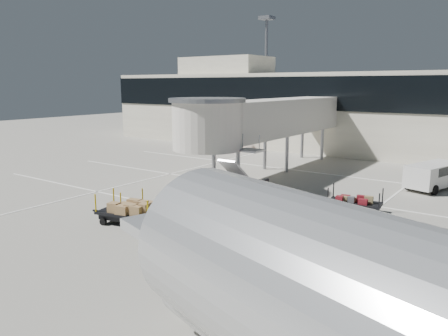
{
  "coord_description": "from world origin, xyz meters",
  "views": [
    {
      "loc": [
        12.64,
        -15.68,
        6.88
      ],
      "look_at": [
        -1.99,
        4.96,
        2.0
      ],
      "focal_mm": 35.0,
      "sensor_mm": 36.0,
      "label": 1
    }
  ],
  "objects": [
    {
      "name": "suitcase_cart",
      "position": [
        5.19,
        7.21,
        0.48
      ],
      "size": [
        3.49,
        1.75,
        1.34
      ],
      "rotation": [
        0.0,
        0.0,
        0.14
      ],
      "color": "black",
      "rests_on": "ground"
    },
    {
      "name": "box_cart_far",
      "position": [
        -2.73,
        -0.66,
        0.51
      ],
      "size": [
        3.71,
        1.98,
        1.42
      ],
      "rotation": [
        0.0,
        0.0,
        -0.18
      ],
      "color": "black",
      "rests_on": "ground"
    },
    {
      "name": "jet_bridge",
      "position": [
        -3.97,
        12.26,
        4.28
      ],
      "size": [
        5.7,
        20.4,
        6.03
      ],
      "color": "silver",
      "rests_on": "ground"
    },
    {
      "name": "ground_worker",
      "position": [
        0.53,
        -2.48,
        0.99
      ],
      "size": [
        0.81,
        0.63,
        1.98
      ],
      "primitive_type": "imported",
      "rotation": [
        0.0,
        0.0,
        0.24
      ],
      "color": "#91F419",
      "rests_on": "ground"
    },
    {
      "name": "box_cart_near",
      "position": [
        -3.32,
        -1.39,
        0.62
      ],
      "size": [
        4.01,
        2.2,
        1.54
      ],
      "rotation": [
        0.0,
        0.0,
        0.21
      ],
      "color": "black",
      "rests_on": "ground"
    },
    {
      "name": "ground",
      "position": [
        0.0,
        0.0,
        0.0
      ],
      "size": [
        140.0,
        140.0,
        0.0
      ],
      "primitive_type": "plane",
      "color": "gray",
      "rests_on": "ground"
    },
    {
      "name": "baggage_tug",
      "position": [
        1.65,
        4.65,
        0.61
      ],
      "size": [
        2.63,
        1.74,
        1.69
      ],
      "rotation": [
        0.0,
        0.0,
        -0.04
      ],
      "color": "maroon",
      "rests_on": "ground"
    },
    {
      "name": "lane_markings",
      "position": [
        -0.67,
        9.33,
        0.01
      ],
      "size": [
        40.0,
        30.0,
        0.02
      ],
      "color": "white",
      "rests_on": "ground"
    },
    {
      "name": "minivan",
      "position": [
        7.67,
        15.61,
        1.02
      ],
      "size": [
        3.07,
        4.84,
        1.71
      ],
      "rotation": [
        0.0,
        0.0,
        -0.3
      ],
      "color": "silver",
      "rests_on": "ground"
    },
    {
      "name": "belt_loader",
      "position": [
        -14.46,
        21.76,
        0.75
      ],
      "size": [
        4.36,
        2.86,
        1.97
      ],
      "rotation": [
        0.0,
        0.0,
        0.36
      ],
      "color": "maroon",
      "rests_on": "ground"
    },
    {
      "name": "terminal",
      "position": [
        -0.35,
        29.94,
        4.11
      ],
      "size": [
        64.0,
        12.11,
        15.2
      ],
      "color": "silver",
      "rests_on": "ground"
    }
  ]
}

